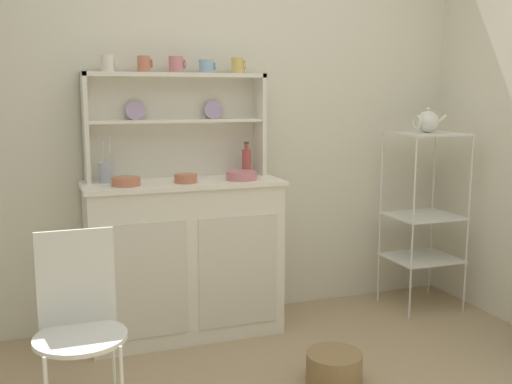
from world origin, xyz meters
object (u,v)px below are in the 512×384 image
object	(u,v)px
jam_bottle	(247,162)
utensil_jar	(106,172)
floor_basket	(334,368)
porcelain_teapot	(428,122)
bakers_rack	(424,201)
bowl_mixing_large	(126,181)
cup_cream_0	(108,63)
wire_chair	(79,316)
hutch_cabinet	(184,256)
hutch_shelf_unit	(175,116)

from	to	relation	value
jam_bottle	utensil_jar	world-z (taller)	utensil_jar
floor_basket	porcelain_teapot	size ratio (longest dim) A/B	1.19
bakers_rack	bowl_mixing_large	size ratio (longest dim) A/B	7.50
bakers_rack	utensil_jar	world-z (taller)	utensil_jar
floor_basket	bowl_mixing_large	world-z (taller)	bowl_mixing_large
jam_bottle	cup_cream_0	bearing A→B (deg)	177.38
wire_chair	cup_cream_0	size ratio (longest dim) A/B	9.29
hutch_cabinet	floor_basket	distance (m)	1.07
porcelain_teapot	cup_cream_0	bearing A→B (deg)	173.42
wire_chair	utensil_jar	bearing A→B (deg)	82.16
floor_basket	utensil_jar	world-z (taller)	utensil_jar
bakers_rack	cup_cream_0	distance (m)	2.12
hutch_cabinet	porcelain_teapot	xyz separation A→B (m)	(1.55, -0.10, 0.75)
floor_basket	utensil_jar	xyz separation A→B (m)	(-0.95, 0.92, 0.89)
hutch_shelf_unit	jam_bottle	bearing A→B (deg)	-10.52
floor_basket	jam_bottle	distance (m)	1.31
hutch_shelf_unit	wire_chair	bearing A→B (deg)	-120.76
hutch_cabinet	bowl_mixing_large	world-z (taller)	bowl_mixing_large
hutch_cabinet	hutch_shelf_unit	distance (m)	0.81
cup_cream_0	porcelain_teapot	distance (m)	1.97
bakers_rack	wire_chair	world-z (taller)	bakers_rack
wire_chair	porcelain_teapot	size ratio (longest dim) A/B	3.71
jam_bottle	hutch_cabinet	bearing A→B (deg)	-168.15
cup_cream_0	floor_basket	bearing A→B (deg)	-46.76
bakers_rack	wire_chair	xyz separation A→B (m)	(-2.19, -0.81, -0.19)
hutch_cabinet	wire_chair	xyz separation A→B (m)	(-0.64, -0.91, 0.05)
cup_cream_0	bakers_rack	bearing A→B (deg)	-6.58
hutch_cabinet	porcelain_teapot	distance (m)	1.73
bakers_rack	porcelain_teapot	distance (m)	0.51
bowl_mixing_large	floor_basket	bearing A→B (deg)	-41.91
hutch_shelf_unit	cup_cream_0	bearing A→B (deg)	-173.84
hutch_cabinet	utensil_jar	size ratio (longest dim) A/B	4.45
jam_bottle	utensil_jar	bearing A→B (deg)	-179.43
hutch_cabinet	floor_basket	world-z (taller)	hutch_cabinet
bowl_mixing_large	bakers_rack	bearing A→B (deg)	-0.82
bakers_rack	utensil_jar	bearing A→B (deg)	174.82
hutch_cabinet	jam_bottle	distance (m)	0.67
jam_bottle	hutch_shelf_unit	bearing A→B (deg)	169.48
wire_chair	bowl_mixing_large	world-z (taller)	bowl_mixing_large
hutch_shelf_unit	utensil_jar	size ratio (longest dim) A/B	4.16
floor_basket	utensil_jar	distance (m)	1.59
hutch_shelf_unit	jam_bottle	size ratio (longest dim) A/B	5.12
hutch_shelf_unit	cup_cream_0	xyz separation A→B (m)	(-0.37, -0.04, 0.29)
hutch_shelf_unit	cup_cream_0	distance (m)	0.48
bakers_rack	cup_cream_0	bearing A→B (deg)	173.42
cup_cream_0	hutch_shelf_unit	bearing A→B (deg)	6.16
hutch_cabinet	bakers_rack	distance (m)	1.58
hutch_cabinet	floor_basket	xyz separation A→B (m)	(0.54, -0.85, -0.39)
porcelain_teapot	jam_bottle	bearing A→B (deg)	170.73
hutch_shelf_unit	floor_basket	distance (m)	1.64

